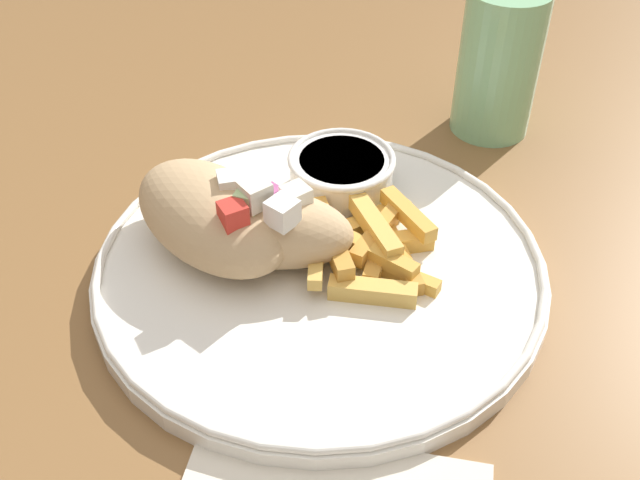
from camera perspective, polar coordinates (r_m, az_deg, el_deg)
table at (r=0.58m, az=2.24°, el=-7.00°), size 1.40×1.40×0.74m
plate at (r=0.53m, az=0.00°, el=-1.99°), size 0.32×0.32×0.02m
pita_sandwich_near at (r=0.51m, az=-4.63°, el=0.94°), size 0.14×0.08×0.06m
pita_sandwich_far at (r=0.52m, az=-8.20°, el=1.86°), size 0.15×0.15×0.07m
fries_pile at (r=0.53m, az=3.99°, el=-0.15°), size 0.09×0.11×0.03m
sauce_ramekin at (r=0.58m, az=1.64°, el=5.27°), size 0.08×0.08×0.03m
water_glass at (r=0.68m, az=13.39°, el=12.55°), size 0.07×0.07×0.13m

